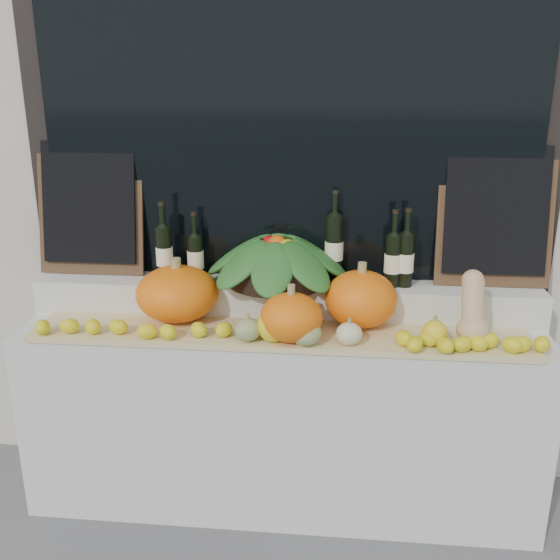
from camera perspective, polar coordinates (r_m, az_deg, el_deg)
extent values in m
cube|color=beige|center=(3.30, 1.53, 23.62)|extent=(7.00, 0.90, 4.50)
cube|color=black|center=(2.83, 0.75, 17.45)|extent=(2.40, 0.04, 2.10)
cube|color=black|center=(2.80, 0.69, 17.44)|extent=(2.20, 0.02, 2.00)
cube|color=silver|center=(2.96, 0.15, -12.15)|extent=(2.30, 0.55, 0.88)
cube|color=silver|center=(2.88, 0.45, -1.65)|extent=(2.30, 0.25, 0.16)
cube|color=tan|center=(2.65, -0.11, -5.02)|extent=(2.10, 0.32, 0.02)
ellipsoid|color=orange|center=(2.77, -9.35, -1.22)|extent=(0.39, 0.39, 0.24)
ellipsoid|color=orange|center=(2.69, 7.41, -1.73)|extent=(0.32, 0.32, 0.24)
ellipsoid|color=orange|center=(2.53, 1.03, -3.42)|extent=(0.32, 0.32, 0.20)
ellipsoid|color=tan|center=(2.62, 17.22, -4.39)|extent=(0.13, 0.13, 0.12)
cylinder|color=tan|center=(2.63, 17.24, -1.76)|extent=(0.09, 0.14, 0.18)
sphere|color=tan|center=(2.65, 17.22, -0.04)|extent=(0.09, 0.09, 0.09)
ellipsoid|color=#39651E|center=(2.50, 2.45, -4.86)|extent=(0.12, 0.12, 0.10)
cylinder|color=#92874F|center=(2.48, 2.46, -3.53)|extent=(0.02, 0.02, 0.02)
ellipsoid|color=#39651E|center=(2.54, -2.96, -4.54)|extent=(0.11, 0.11, 0.10)
cylinder|color=#92874F|center=(2.52, -2.98, -3.29)|extent=(0.02, 0.02, 0.02)
ellipsoid|color=beige|center=(2.51, 2.09, -5.13)|extent=(0.09, 0.09, 0.07)
cylinder|color=#92874F|center=(2.49, 2.10, -4.13)|extent=(0.02, 0.02, 0.02)
ellipsoid|color=yellow|center=(2.53, -0.65, -4.16)|extent=(0.13, 0.13, 0.14)
cylinder|color=#92874F|center=(2.50, -0.65, -2.44)|extent=(0.02, 0.02, 0.02)
ellipsoid|color=beige|center=(2.52, 6.34, -4.90)|extent=(0.11, 0.11, 0.09)
cylinder|color=#92874F|center=(2.50, 6.38, -3.71)|extent=(0.02, 0.02, 0.02)
ellipsoid|color=yellow|center=(2.58, 13.93, -4.70)|extent=(0.10, 0.10, 0.10)
cylinder|color=#92874F|center=(2.55, 14.03, -3.39)|extent=(0.02, 0.02, 0.02)
cylinder|color=black|center=(2.82, -0.26, 0.76)|extent=(0.45, 0.45, 0.10)
cylinder|color=black|center=(2.88, -10.53, 2.37)|extent=(0.07, 0.07, 0.25)
cylinder|color=black|center=(2.84, -10.73, 5.76)|extent=(0.03, 0.03, 0.10)
cylinder|color=white|center=(2.89, -10.52, 2.17)|extent=(0.08, 0.08, 0.08)
cylinder|color=black|center=(2.83, -10.79, 6.87)|extent=(0.03, 0.03, 0.02)
cylinder|color=black|center=(2.90, -7.73, 2.07)|extent=(0.07, 0.07, 0.20)
cylinder|color=black|center=(2.87, -7.86, 4.93)|extent=(0.03, 0.03, 0.10)
cylinder|color=white|center=(2.91, -7.72, 1.88)|extent=(0.08, 0.08, 0.08)
cylinder|color=black|center=(2.85, -7.90, 6.02)|extent=(0.03, 0.03, 0.02)
cylinder|color=black|center=(2.84, 4.96, 2.92)|extent=(0.08, 0.08, 0.30)
cylinder|color=black|center=(2.80, 5.07, 6.90)|extent=(0.03, 0.03, 0.10)
cylinder|color=white|center=(2.84, 4.96, 2.72)|extent=(0.08, 0.08, 0.08)
cylinder|color=black|center=(2.79, 5.11, 8.03)|extent=(0.03, 0.03, 0.02)
cylinder|color=black|center=(2.80, 10.28, 1.74)|extent=(0.07, 0.07, 0.23)
cylinder|color=black|center=(2.76, 10.47, 5.04)|extent=(0.03, 0.03, 0.10)
cylinder|color=white|center=(2.81, 10.27, 1.54)|extent=(0.08, 0.08, 0.08)
cylinder|color=black|center=(2.75, 10.53, 6.17)|extent=(0.03, 0.03, 0.02)
cylinder|color=black|center=(2.81, 11.38, 1.79)|extent=(0.07, 0.07, 0.24)
cylinder|color=black|center=(2.77, 11.60, 5.15)|extent=(0.03, 0.03, 0.10)
cylinder|color=white|center=(2.82, 11.37, 1.59)|extent=(0.08, 0.08, 0.08)
cylinder|color=black|center=(2.76, 11.67, 6.28)|extent=(0.03, 0.03, 0.02)
cube|color=#4C331E|center=(3.06, -16.93, 6.29)|extent=(0.50, 0.12, 0.61)
cube|color=black|center=(3.04, -17.08, 6.78)|extent=(0.44, 0.11, 0.55)
cube|color=#4C331E|center=(2.91, 19.07, 5.49)|extent=(0.50, 0.12, 0.61)
cube|color=black|center=(2.89, 19.19, 6.00)|extent=(0.44, 0.11, 0.55)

